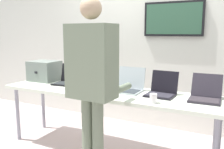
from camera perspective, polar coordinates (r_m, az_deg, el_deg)
name	(u,v)px	position (r m, az deg, el deg)	size (l,w,h in m)	color
back_wall	(141,44)	(3.96, 6.77, 6.94)	(8.00, 0.11, 2.58)	silver
workbench	(107,95)	(3.03, -1.21, -4.75)	(2.73, 0.70, 0.78)	silver
equipment_box	(45,71)	(3.75, -15.18, 0.82)	(0.40, 0.35, 0.29)	slate
laptop_station_0	(68,79)	(3.46, -10.00, -1.13)	(0.35, 0.35, 0.26)	black
laptop_station_1	(94,83)	(3.20, -4.21, -1.87)	(0.36, 0.33, 0.26)	black
laptop_station_2	(128,86)	(2.99, 3.71, -2.61)	(0.35, 0.33, 0.28)	#AAB3BB
laptop_station_3	(162,90)	(2.84, 11.31, -3.51)	(0.32, 0.32, 0.26)	black
laptop_station_4	(205,94)	(2.78, 20.61, -4.30)	(0.32, 0.39, 0.25)	#25212A
person	(92,74)	(2.33, -4.55, 0.02)	(0.45, 0.60, 1.79)	slate
coffee_mug	(153,98)	(2.53, 9.44, -5.41)	(0.07, 0.07, 0.09)	white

